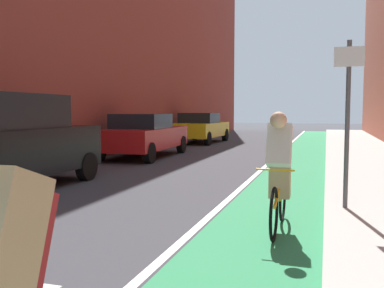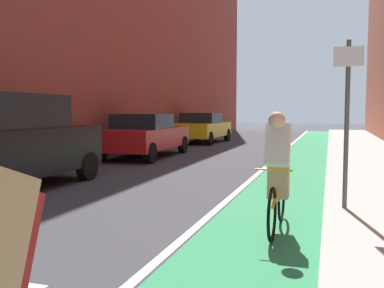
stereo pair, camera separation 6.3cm
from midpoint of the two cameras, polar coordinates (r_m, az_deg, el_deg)
ground_plane at (r=14.37m, az=3.10°, el=-2.10°), size 87.57×87.57×0.00m
bike_lane_paint at (r=15.90m, az=14.83°, el=-1.60°), size 1.60×39.80×0.00m
lane_divider_stripe at (r=15.98m, az=11.60°, el=-1.52°), size 0.12×39.80×0.00m
sidewalk_right at (r=15.93m, az=22.50°, el=-1.53°), size 2.65×39.80×0.14m
parked_suv_black at (r=9.41m, az=-23.43°, el=0.30°), size 1.87×4.45×1.98m
parked_sedan_red at (r=15.21m, az=-6.20°, el=1.22°), size 2.11×4.66×1.53m
parked_sedan_yellow_cab at (r=21.94m, az=1.46°, el=2.23°), size 2.07×4.45×1.53m
cyclist_mid at (r=5.93m, az=11.69°, el=-3.26°), size 0.48×1.74×1.63m
street_sign_post at (r=6.94m, az=20.24°, el=4.43°), size 0.44×0.07×2.56m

